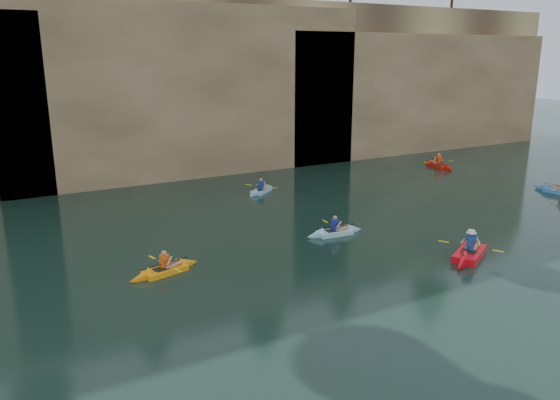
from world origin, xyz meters
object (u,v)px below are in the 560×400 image
kayaker_ltblue_near (335,232)px  kayaker_red_far (438,165)px  kayaker_orange (165,270)px  main_kayaker (470,253)px

kayaker_ltblue_near → kayaker_red_far: 17.57m
kayaker_orange → kayaker_red_far: 25.13m
kayaker_ltblue_near → kayaker_red_far: bearing=34.9°
main_kayaker → kayaker_orange: 12.05m
kayaker_orange → kayaker_ltblue_near: same height
kayaker_orange → kayaker_red_far: kayaker_red_far is taller
kayaker_orange → kayaker_ltblue_near: size_ratio=1.05×
kayaker_orange → main_kayaker: bearing=-35.5°
kayaker_ltblue_near → kayaker_orange: bearing=-171.1°
kayaker_orange → kayaker_red_far: size_ratio=0.86×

